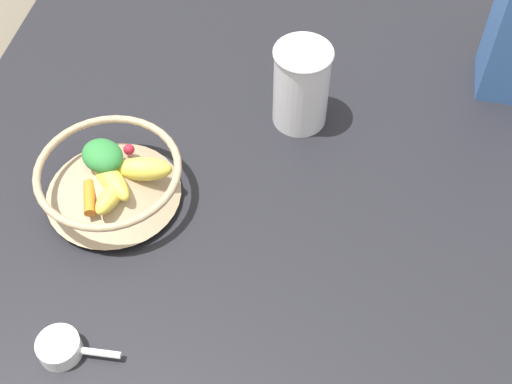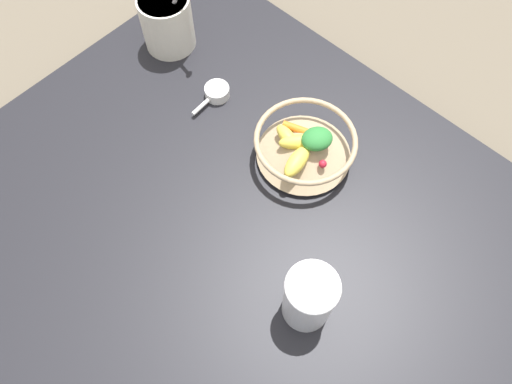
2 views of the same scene
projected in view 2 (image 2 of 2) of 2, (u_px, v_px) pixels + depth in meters
ground_plane at (208, 270)px, 0.87m from camera, size 6.00×6.00×0.00m
countertop at (207, 266)px, 0.85m from camera, size 1.04×1.04×0.04m
fruit_bowl at (305, 146)px, 0.89m from camera, size 0.18×0.18×0.08m
yogurt_tub at (167, 20)px, 1.00m from camera, size 0.13×0.10×0.23m
drinking_cup at (309, 297)px, 0.74m from camera, size 0.08×0.08×0.13m
measuring_scoop at (216, 93)px, 0.98m from camera, size 0.05×0.09×0.02m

